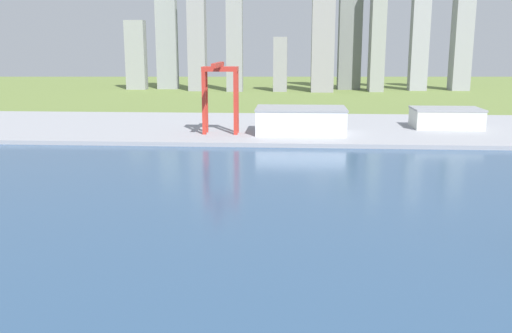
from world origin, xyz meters
name	(u,v)px	position (x,y,z in m)	size (l,w,h in m)	color
ground_plane	(247,209)	(0.00, 300.00, 0.00)	(2400.00, 2400.00, 0.00)	olive
water_bay	(227,277)	(0.00, 240.00, 0.07)	(840.00, 360.00, 0.15)	#2D4C70
industrial_pier	(270,127)	(0.00, 490.00, 1.25)	(840.00, 140.00, 2.50)	#94969C
port_crane_red	(220,84)	(-28.61, 452.21, 32.88)	(21.52, 38.70, 43.35)	#B72D23
warehouse_main	(301,120)	(20.40, 458.49, 10.49)	(55.02, 33.28, 15.93)	white
warehouse_annex	(446,118)	(115.89, 487.91, 9.04)	(44.00, 28.26, 13.04)	silver
distant_skyline	(317,36)	(43.42, 823.81, 66.10)	(425.83, 68.80, 148.43)	gray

